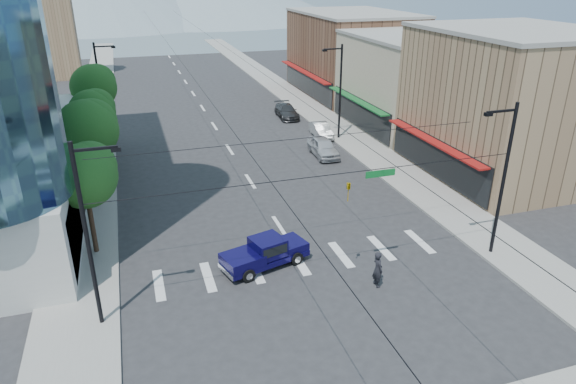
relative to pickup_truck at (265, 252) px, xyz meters
name	(u,v)px	position (x,y,z in m)	size (l,w,h in m)	color
ground	(311,275)	(2.16, -1.65, -0.88)	(160.00, 160.00, 0.00)	#28282B
sidewalk_left	(97,111)	(-9.84, 38.35, -0.81)	(4.00, 120.00, 0.15)	gray
sidewalk_right	(293,97)	(14.16, 38.35, -0.81)	(4.00, 120.00, 0.15)	gray
shop_near	(510,105)	(22.16, 8.35, 4.62)	(12.00, 14.00, 11.00)	#8C6B4C
shop_mid	(415,83)	(22.16, 22.35, 3.62)	(12.00, 14.00, 9.00)	tan
shop_far	(352,55)	(22.16, 38.35, 4.12)	(12.00, 18.00, 10.00)	brown
clock_tower	(56,3)	(-14.34, 60.35, 9.76)	(4.80, 4.80, 20.40)	#8C6B4C
tree_near	(86,173)	(-8.91, 4.45, 4.11)	(3.65, 3.64, 6.71)	black
tree_midnear	(89,128)	(-8.91, 11.45, 4.71)	(4.09, 4.09, 7.52)	black
tree_midfar	(94,111)	(-8.91, 18.45, 4.11)	(3.65, 3.64, 6.71)	black
tree_far	(95,85)	(-8.91, 25.45, 4.71)	(4.09, 4.09, 7.52)	black
signal_rig	(323,205)	(2.36, -2.65, 3.76)	(21.80, 0.20, 9.00)	black
lamp_pole_nw	(101,86)	(-8.50, 28.35, 4.06)	(2.00, 0.25, 9.00)	black
lamp_pole_ne	(339,89)	(12.83, 20.35, 4.06)	(2.00, 0.25, 9.00)	black
pickup_truck	(265,252)	(0.00, 0.00, 0.00)	(5.27, 3.06, 1.69)	#0C083E
pedestrian	(378,269)	(5.10, -3.63, 0.12)	(0.73, 0.48, 2.01)	black
parked_car_near	(323,147)	(9.76, 16.23, -0.08)	(1.90, 4.73, 1.61)	silver
parked_car_mid	(321,130)	(11.56, 21.49, -0.19)	(1.46, 4.18, 1.38)	silver
parked_car_far	(287,111)	(10.46, 29.28, -0.17)	(2.00, 4.93, 1.43)	#313134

